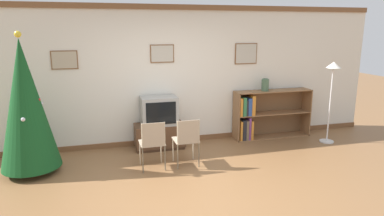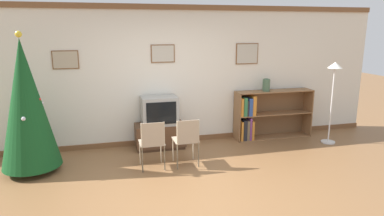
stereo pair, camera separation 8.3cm
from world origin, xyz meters
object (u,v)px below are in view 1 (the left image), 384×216
object	(u,v)px
tv_console	(160,136)
standing_lamp	(332,81)
christmas_tree	(26,105)
vase	(265,85)
folding_chair_left	(153,142)
bookshelf	(259,115)
television	(159,111)
folding_chair_right	(187,139)

from	to	relation	value
tv_console	standing_lamp	bearing A→B (deg)	-9.44
christmas_tree	standing_lamp	xyz separation A→B (m)	(5.52, 0.04, 0.15)
vase	standing_lamp	size ratio (longest dim) A/B	0.16
folding_chair_left	vase	distance (m)	2.82
vase	bookshelf	bearing A→B (deg)	176.60
christmas_tree	television	size ratio (longest dim) A/B	3.29
tv_console	standing_lamp	distance (m)	3.54
vase	christmas_tree	bearing A→B (deg)	-171.41
standing_lamp	folding_chair_left	bearing A→B (deg)	-172.89
folding_chair_right	vase	size ratio (longest dim) A/B	3.21
christmas_tree	bookshelf	size ratio (longest dim) A/B	1.35
tv_console	vase	world-z (taller)	vase
television	bookshelf	bearing A→B (deg)	2.06
folding_chair_right	television	bearing A→B (deg)	105.84
standing_lamp	television	bearing A→B (deg)	170.60
christmas_tree	bookshelf	bearing A→B (deg)	8.86
bookshelf	standing_lamp	size ratio (longest dim) A/B	1.01
christmas_tree	television	world-z (taller)	christmas_tree
tv_console	bookshelf	xyz separation A→B (m)	(2.13, 0.07, 0.25)
tv_console	vase	xyz separation A→B (m)	(2.23, 0.07, 0.89)
bookshelf	folding_chair_right	bearing A→B (deg)	-149.51
tv_console	folding_chair_right	distance (m)	1.08
television	standing_lamp	bearing A→B (deg)	-9.40
folding_chair_right	standing_lamp	bearing A→B (deg)	8.43
bookshelf	tv_console	bearing A→B (deg)	-178.01
christmas_tree	folding_chair_right	xyz separation A→B (m)	(2.46, -0.41, -0.63)
tv_console	standing_lamp	world-z (taller)	standing_lamp
folding_chair_left	folding_chair_right	world-z (taller)	same
folding_chair_left	tv_console	bearing A→B (deg)	74.20
christmas_tree	tv_console	distance (m)	2.42
folding_chair_right	bookshelf	bearing A→B (deg)	30.49
bookshelf	vase	bearing A→B (deg)	-3.40
folding_chair_right	christmas_tree	bearing A→B (deg)	170.47
christmas_tree	vase	size ratio (longest dim) A/B	8.73
tv_console	standing_lamp	size ratio (longest dim) A/B	0.58
television	vase	distance (m)	2.26
television	folding_chair_left	world-z (taller)	television
folding_chair_left	bookshelf	world-z (taller)	bookshelf
folding_chair_left	standing_lamp	size ratio (longest dim) A/B	0.50
television	vase	world-z (taller)	vase
standing_lamp	tv_console	bearing A→B (deg)	170.56
christmas_tree	folding_chair_right	bearing A→B (deg)	-9.53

